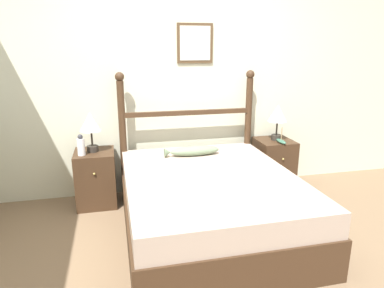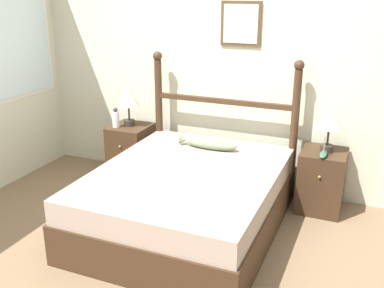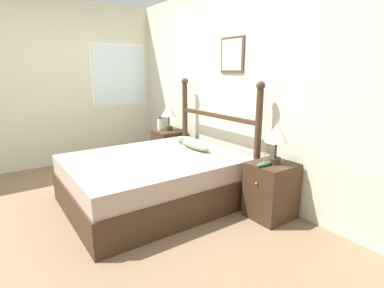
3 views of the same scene
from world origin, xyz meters
name	(u,v)px [view 3 (image 3 of 3)]	position (x,y,z in m)	size (l,w,h in m)	color
ground_plane	(100,214)	(0.00, 0.00, 0.00)	(16.00, 16.00, 0.00)	#7A6047
wall_back	(225,88)	(0.00, 1.73, 1.28)	(6.40, 0.08, 2.55)	beige
wall_left	(50,85)	(-2.13, 0.02, 1.28)	(0.08, 6.40, 2.55)	beige
bed	(154,180)	(0.05, 0.64, 0.27)	(1.52, 1.90, 0.55)	#3D2819
headboard	(216,129)	(0.05, 1.55, 0.77)	(1.54, 0.10, 1.39)	#3D2819
nightstand_left	(169,149)	(-0.98, 1.45, 0.29)	(0.41, 0.46, 0.59)	#3D2819
nightstand_right	(271,190)	(1.08, 1.45, 0.29)	(0.41, 0.46, 0.59)	#3D2819
table_lamp_left	(169,111)	(-0.99, 1.46, 0.88)	(0.23, 0.23, 0.41)	#2D2823
table_lamp_right	(277,135)	(1.09, 1.46, 0.88)	(0.23, 0.23, 0.41)	#2D2823
bottle	(160,124)	(-1.09, 1.36, 0.68)	(0.08, 0.08, 0.22)	white
model_boat	(264,164)	(1.08, 1.32, 0.61)	(0.06, 0.20, 0.18)	#386651
fish_pillow	(194,145)	(0.03, 1.22, 0.60)	(0.58, 0.14, 0.10)	gray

